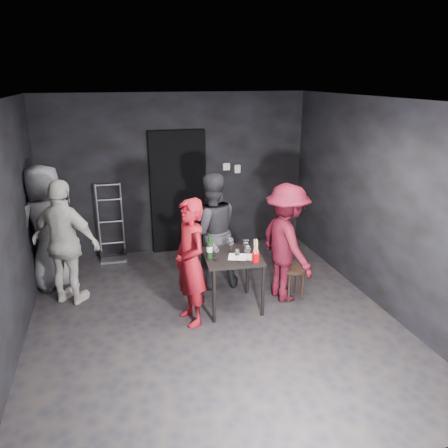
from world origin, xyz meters
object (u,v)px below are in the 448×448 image
object	(u,v)px
server_red	(190,259)
bystander_cream	(65,235)
stool	(293,273)
bystander_grey	(46,215)
woman_black	(211,224)
breadstick_cup	(256,251)
hand_truck	(113,246)
wine_bottle	(210,249)
man_maroon	(287,238)
tasting_table	(232,262)

from	to	relation	value
server_red	bystander_cream	world-z (taller)	bystander_cream
stool	bystander_grey	size ratio (longest dim) A/B	0.22
woman_black	breadstick_cup	bearing A→B (deg)	109.03
bystander_grey	server_red	bearing A→B (deg)	99.51
hand_truck	breadstick_cup	size ratio (longest dim) A/B	4.16
hand_truck	wine_bottle	xyz separation A→B (m)	(1.19, -2.09, 0.64)
stool	server_red	world-z (taller)	server_red
server_red	man_maroon	size ratio (longest dim) A/B	0.97
stool	man_maroon	bearing A→B (deg)	154.99
stool	man_maroon	distance (m)	0.51
server_red	bystander_grey	world-z (taller)	bystander_grey
bystander_cream	wine_bottle	world-z (taller)	bystander_cream
server_red	woman_black	xyz separation A→B (m)	(0.48, 0.92, 0.09)
man_maroon	wine_bottle	distance (m)	1.08
stool	woman_black	xyz separation A→B (m)	(-0.99, 0.69, 0.56)
bystander_cream	bystander_grey	xyz separation A→B (m)	(-0.28, 0.57, 0.11)
stool	server_red	distance (m)	1.56
woman_black	tasting_table	bearing A→B (deg)	98.72
tasting_table	hand_truck	bearing A→B (deg)	125.71
hand_truck	bystander_cream	world-z (taller)	bystander_cream
hand_truck	stool	bearing A→B (deg)	-38.64
tasting_table	man_maroon	bearing A→B (deg)	4.72
woman_black	man_maroon	size ratio (longest dim) A/B	1.08
hand_truck	bystander_grey	distance (m)	1.45
stool	bystander_cream	bearing A→B (deg)	166.73
server_red	bystander_cream	distance (m)	1.76
server_red	woman_black	distance (m)	1.04
tasting_table	woman_black	xyz separation A→B (m)	(-0.11, 0.71, 0.29)
bystander_cream	breadstick_cup	xyz separation A→B (m)	(2.31, -0.98, -0.08)
hand_truck	wine_bottle	bearing A→B (deg)	-58.13
server_red	man_maroon	distance (m)	1.39
tasting_table	server_red	xyz separation A→B (m)	(-0.59, -0.21, 0.20)
man_maroon	bystander_cream	distance (m)	2.93
hand_truck	breadstick_cup	distance (m)	2.98
bystander_grey	man_maroon	bearing A→B (deg)	118.40
hand_truck	server_red	xyz separation A→B (m)	(0.90, -2.28, 0.62)
tasting_table	man_maroon	distance (m)	0.81
wine_bottle	bystander_cream	bearing A→B (deg)	157.60
man_maroon	wine_bottle	xyz separation A→B (m)	(-1.08, -0.08, -0.01)
man_maroon	bystander_cream	xyz separation A→B (m)	(-2.86, 0.65, 0.10)
tasting_table	woman_black	size ratio (longest dim) A/B	0.40
tasting_table	stool	size ratio (longest dim) A/B	1.60
stool	tasting_table	bearing A→B (deg)	-179.03
hand_truck	bystander_cream	size ratio (longest dim) A/B	0.66
hand_truck	man_maroon	size ratio (longest dim) A/B	0.74
hand_truck	breadstick_cup	xyz separation A→B (m)	(1.72, -2.34, 0.66)
man_maroon	breadstick_cup	size ratio (longest dim) A/B	5.64
stool	man_maroon	world-z (taller)	man_maroon
hand_truck	man_maroon	xyz separation A→B (m)	(2.27, -2.01, 0.65)
breadstick_cup	stool	bearing A→B (deg)	23.49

